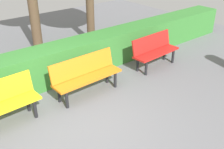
{
  "coord_description": "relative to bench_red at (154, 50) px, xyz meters",
  "views": [
    {
      "loc": [
        2.03,
        3.58,
        3.21
      ],
      "look_at": [
        -1.2,
        -0.4,
        0.55
      ],
      "focal_mm": 43.38,
      "sensor_mm": 36.0,
      "label": 1
    }
  ],
  "objects": [
    {
      "name": "ground_plane",
      "position": [
        3.08,
        0.92,
        -0.48
      ],
      "size": [
        16.0,
        16.0,
        0.0
      ],
      "primitive_type": "plane",
      "color": "slate"
    },
    {
      "name": "bench_red",
      "position": [
        0.0,
        0.0,
        0.0
      ],
      "size": [
        1.44,
        0.53,
        0.86
      ],
      "rotation": [
        0.0,
        0.0,
        0.05
      ],
      "color": "red",
      "rests_on": "ground_plane"
    },
    {
      "name": "bench_orange",
      "position": [
        2.22,
        0.03,
        0.0
      ],
      "size": [
        1.63,
        0.51,
        0.86
      ],
      "rotation": [
        0.0,
        0.0,
        0.03
      ],
      "color": "orange",
      "rests_on": "ground_plane"
    },
    {
      "name": "hedge_row",
      "position": [
        2.1,
        -0.97,
        -0.05
      ],
      "size": [
        11.82,
        0.74,
        0.86
      ],
      "primitive_type": "cube",
      "color": "#387F33",
      "rests_on": "ground_plane"
    }
  ]
}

